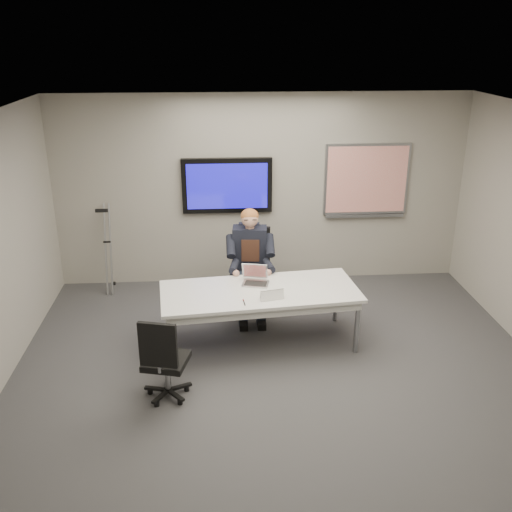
{
  "coord_description": "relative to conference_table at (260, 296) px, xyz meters",
  "views": [
    {
      "loc": [
        -0.66,
        -5.08,
        3.57
      ],
      "look_at": [
        -0.21,
        1.2,
        1.08
      ],
      "focal_mm": 40.0,
      "sensor_mm": 36.0,
      "label": 1
    }
  ],
  "objects": [
    {
      "name": "crutch",
      "position": [
        -2.07,
        1.71,
        0.03
      ],
      "size": [
        0.2,
        0.8,
        1.41
      ],
      "primitive_type": null,
      "rotation": [
        -0.28,
        0.0,
        -0.02
      ],
      "color": "#9B9DA2",
      "rests_on": "ground"
    },
    {
      "name": "wall_back",
      "position": [
        0.17,
        1.97,
        0.76
      ],
      "size": [
        6.0,
        0.02,
        2.8
      ],
      "primitive_type": "cube",
      "color": "#99968A",
      "rests_on": "ground"
    },
    {
      "name": "whiteboard",
      "position": [
        1.72,
        1.94,
        0.89
      ],
      "size": [
        1.25,
        0.08,
        1.1
      ],
      "color": "gray",
      "rests_on": "wall_back"
    },
    {
      "name": "office_chair_far",
      "position": [
        -0.05,
        1.02,
        -0.29
      ],
      "size": [
        0.67,
        0.67,
        1.12
      ],
      "rotation": [
        0.0,
        0.0,
        -0.31
      ],
      "color": "black",
      "rests_on": "ground"
    },
    {
      "name": "ceiling",
      "position": [
        0.17,
        -1.03,
        2.16
      ],
      "size": [
        6.0,
        6.0,
        0.02
      ],
      "primitive_type": "cube",
      "color": "silver",
      "rests_on": "wall_back"
    },
    {
      "name": "name_tent",
      "position": [
        0.12,
        -0.25,
        0.14
      ],
      "size": [
        0.29,
        0.14,
        0.11
      ],
      "primitive_type": null,
      "rotation": [
        0.0,
        0.0,
        0.23
      ],
      "color": "silver",
      "rests_on": "conference_table"
    },
    {
      "name": "office_chair_near",
      "position": [
        -1.05,
        -1.06,
        -0.34
      ],
      "size": [
        0.56,
        0.56,
        0.96
      ],
      "rotation": [
        0.0,
        0.0,
        2.9
      ],
      "color": "black",
      "rests_on": "ground"
    },
    {
      "name": "wall_front",
      "position": [
        0.17,
        -4.03,
        0.76
      ],
      "size": [
        6.0,
        0.02,
        2.8
      ],
      "primitive_type": "cube",
      "color": "#99968A",
      "rests_on": "ground"
    },
    {
      "name": "conference_table",
      "position": [
        0.0,
        0.0,
        0.0
      ],
      "size": [
        2.42,
        1.21,
        0.72
      ],
      "rotation": [
        0.0,
        0.0,
        0.1
      ],
      "color": "silver",
      "rests_on": "ground"
    },
    {
      "name": "seated_person",
      "position": [
        -0.06,
        0.75,
        -0.05
      ],
      "size": [
        0.47,
        0.8,
        1.45
      ],
      "rotation": [
        0.0,
        0.0,
        -0.09
      ],
      "color": "#202836",
      "rests_on": "office_chair_far"
    },
    {
      "name": "laptop",
      "position": [
        -0.04,
        0.22,
        0.14
      ],
      "size": [
        0.35,
        0.35,
        0.22
      ],
      "rotation": [
        0.0,
        0.0,
        -0.22
      ],
      "color": "#BABABD",
      "rests_on": "conference_table"
    },
    {
      "name": "tv_display",
      "position": [
        -0.33,
        1.92,
        0.86
      ],
      "size": [
        1.3,
        0.09,
        0.8
      ],
      "color": "black",
      "rests_on": "wall_back"
    },
    {
      "name": "pen",
      "position": [
        -0.2,
        -0.32,
        0.09
      ],
      "size": [
        0.03,
        0.15,
        0.01
      ],
      "primitive_type": "cylinder",
      "rotation": [
        0.0,
        1.57,
        1.67
      ],
      "color": "black",
      "rests_on": "conference_table"
    },
    {
      "name": "floor",
      "position": [
        0.17,
        -1.03,
        -0.64
      ],
      "size": [
        6.0,
        6.0,
        0.02
      ],
      "primitive_type": "cube",
      "color": "#333336",
      "rests_on": "ground"
    }
  ]
}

